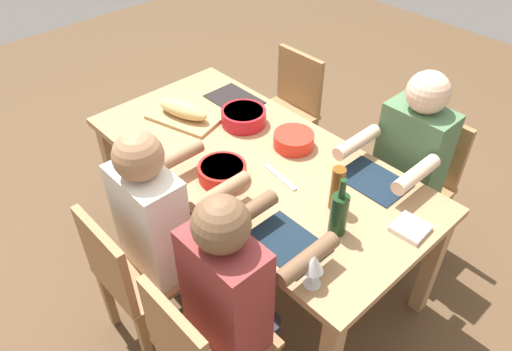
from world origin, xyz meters
name	(u,v)px	position (x,y,z in m)	size (l,w,h in m)	color
ground_plane	(256,254)	(0.00, 0.00, 0.00)	(8.00, 8.00, 0.00)	brown
dining_table	(256,171)	(0.00, 0.00, 0.66)	(1.86, 0.92, 0.74)	#A87F56
chair_near_right	(288,107)	(0.51, -0.78, 0.48)	(0.40, 0.40, 0.85)	#9E7044
chair_far_center	(132,274)	(0.00, 0.78, 0.48)	(0.40, 0.40, 0.85)	#9E7044
diner_far_center	(160,222)	(0.00, 0.60, 0.70)	(0.41, 0.53, 1.20)	#2D2D38
chair_far_left	(201,348)	(-0.51, 0.78, 0.48)	(0.40, 0.40, 0.85)	#9E7044
diner_far_left	(234,290)	(-0.51, 0.60, 0.70)	(0.41, 0.53, 1.20)	#2D2D38
chair_near_left	(417,178)	(-0.51, -0.78, 0.48)	(0.40, 0.40, 0.85)	#9E7044
diner_near_left	(406,162)	(-0.51, -0.60, 0.70)	(0.41, 0.53, 1.20)	#2D2D38
serving_bowl_pasta	(244,116)	(0.28, -0.17, 0.79)	(0.25, 0.25, 0.09)	#B21923
serving_bowl_fruit	(223,171)	(0.00, 0.22, 0.78)	(0.24, 0.24, 0.08)	red
serving_bowl_salad	(294,139)	(-0.05, -0.22, 0.78)	(0.21, 0.21, 0.08)	red
cutting_board	(184,118)	(0.55, 0.05, 0.75)	(0.40, 0.22, 0.02)	tan
bread_loaf	(183,110)	(0.55, 0.05, 0.81)	(0.32, 0.11, 0.09)	tan
wine_bottle	(339,213)	(-0.61, 0.09, 0.85)	(0.08, 0.08, 0.29)	#193819
beer_bottle	(337,189)	(-0.50, -0.02, 0.85)	(0.06, 0.06, 0.22)	brown
wine_glass	(314,265)	(-0.72, 0.38, 0.86)	(0.08, 0.08, 0.17)	silver
placemat_near_right	(234,99)	(0.51, -0.30, 0.74)	(0.32, 0.23, 0.01)	black
placemat_far_left	(287,243)	(-0.51, 0.30, 0.74)	(0.32, 0.23, 0.01)	#142333
placemat_near_left	(373,180)	(-0.51, -0.30, 0.74)	(0.32, 0.23, 0.01)	#142333
carving_knife	(280,177)	(-0.19, 0.01, 0.74)	(0.23, 0.02, 0.01)	silver
napkin_stack	(410,228)	(-0.82, -0.15, 0.75)	(0.14, 0.14, 0.02)	white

